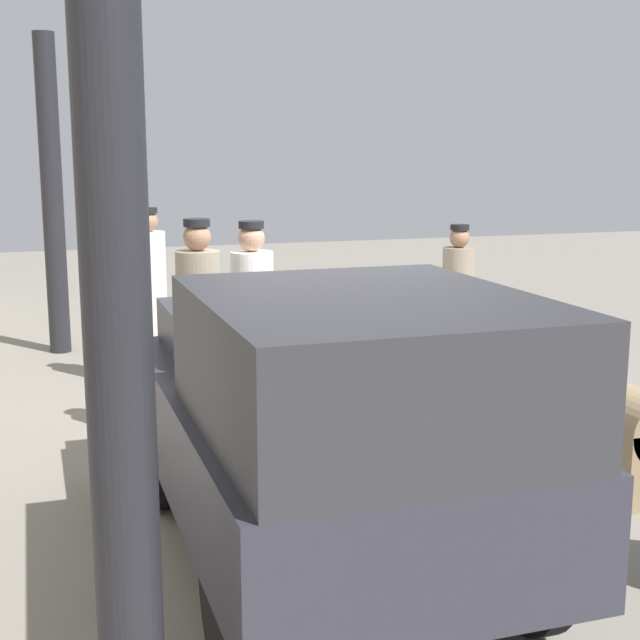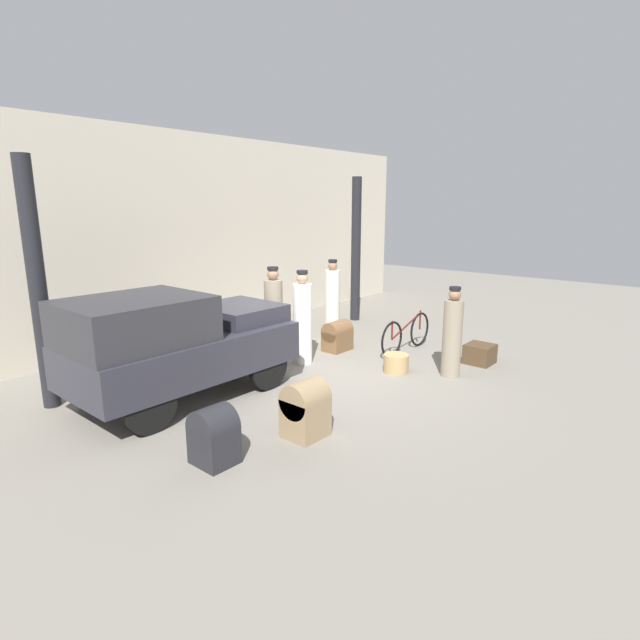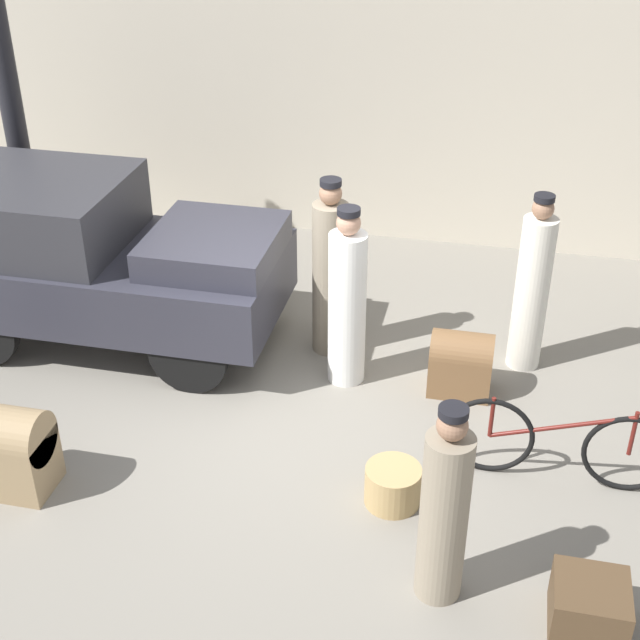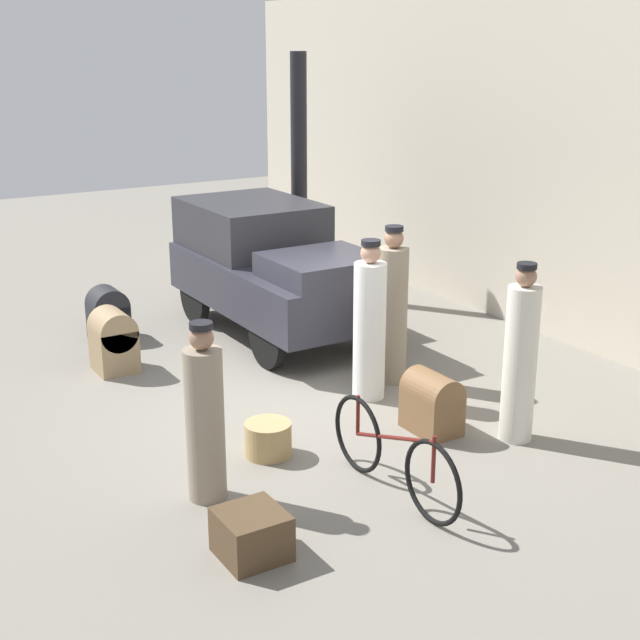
# 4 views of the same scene
# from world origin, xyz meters

# --- Properties ---
(ground_plane) EXTENTS (30.00, 30.00, 0.00)m
(ground_plane) POSITION_xyz_m (0.00, 0.00, 0.00)
(ground_plane) COLOR gray
(station_building_facade) EXTENTS (16.00, 0.15, 4.50)m
(station_building_facade) POSITION_xyz_m (0.00, 4.08, 2.25)
(station_building_facade) COLOR beige
(station_building_facade) RESTS_ON ground
(canopy_pillar_left) EXTENTS (0.24, 0.24, 3.65)m
(canopy_pillar_left) POSITION_xyz_m (-3.68, 2.21, 1.82)
(canopy_pillar_left) COLOR black
(canopy_pillar_left) RESTS_ON ground
(truck) EXTENTS (3.45, 1.68, 1.69)m
(truck) POSITION_xyz_m (-2.29, 0.99, 0.93)
(truck) COLOR black
(truck) RESTS_ON ground
(bicycle) EXTENTS (1.82, 0.04, 0.78)m
(bicycle) POSITION_xyz_m (2.30, -0.35, 0.37)
(bicycle) COLOR black
(bicycle) RESTS_ON ground
(wicker_basket) EXTENTS (0.45, 0.45, 0.33)m
(wicker_basket) POSITION_xyz_m (1.04, -0.90, 0.16)
(wicker_basket) COLOR tan
(wicker_basket) RESTS_ON ground
(porter_carrying_trunk) EXTENTS (0.33, 0.33, 1.60)m
(porter_carrying_trunk) POSITION_xyz_m (1.49, -1.74, 0.73)
(porter_carrying_trunk) COLOR gray
(porter_carrying_trunk) RESTS_ON ground
(porter_lifting_near_truck) EXTENTS (0.36, 0.36, 1.78)m
(porter_lifting_near_truck) POSITION_xyz_m (0.34, 0.75, 0.82)
(porter_lifting_near_truck) COLOR white
(porter_lifting_near_truck) RESTS_ON ground
(porter_standing_middle) EXTENTS (0.33, 0.33, 1.80)m
(porter_standing_middle) POSITION_xyz_m (2.00, 1.38, 0.84)
(porter_standing_middle) COLOR silver
(porter_standing_middle) RESTS_ON ground
(conductor_in_dark_uniform) EXTENTS (0.35, 0.35, 1.83)m
(conductor_in_dark_uniform) POSITION_xyz_m (0.07, 1.25, 0.85)
(conductor_in_dark_uniform) COLOR gray
(conductor_in_dark_uniform) RESTS_ON ground
(trunk_barrel_dark) EXTENTS (0.58, 0.41, 0.63)m
(trunk_barrel_dark) POSITION_xyz_m (1.42, 0.77, 0.32)
(trunk_barrel_dark) COLOR brown
(trunk_barrel_dark) RESTS_ON ground
(suitcase_black_upright) EXTENTS (0.51, 0.49, 0.37)m
(suitcase_black_upright) POSITION_xyz_m (2.51, -1.84, 0.19)
(suitcase_black_upright) COLOR #4C3823
(suitcase_black_upright) RESTS_ON ground
(suitcase_small_leather) EXTENTS (0.43, 0.48, 0.70)m
(suitcase_small_leather) POSITION_xyz_m (-3.15, -1.04, 0.35)
(suitcase_small_leather) COLOR #232328
(suitcase_small_leather) RESTS_ON ground
(trunk_large_brown) EXTENTS (0.52, 0.46, 0.76)m
(trunk_large_brown) POSITION_xyz_m (-1.93, -1.38, 0.39)
(trunk_large_brown) COLOR #937A56
(trunk_large_brown) RESTS_ON ground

